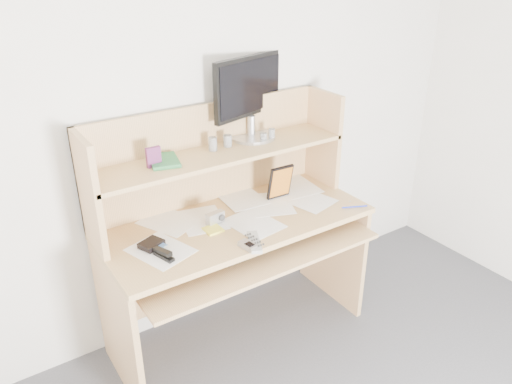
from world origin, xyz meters
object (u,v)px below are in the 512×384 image
desk (229,223)px  monitor (250,95)px  keyboard (260,241)px  tv_remote (254,242)px  game_case (280,182)px

desk → monitor: (0.25, 0.19, 0.62)m
keyboard → monitor: monitor is taller
monitor → keyboard: bearing=-132.5°
desk → keyboard: bearing=-73.6°
tv_remote → monitor: 0.82m
tv_remote → monitor: size_ratio=0.37×
tv_remote → game_case: 0.51m
game_case → monitor: (-0.07, 0.19, 0.46)m
keyboard → tv_remote: tv_remote is taller
keyboard → game_case: game_case is taller
keyboard → desk: bearing=104.9°
game_case → monitor: bearing=113.6°
tv_remote → game_case: size_ratio=0.92×
monitor → tv_remote: bearing=-137.0°
tv_remote → monitor: monitor is taller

